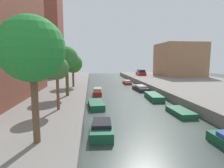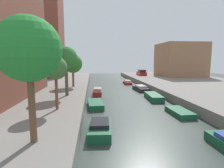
# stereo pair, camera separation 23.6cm
# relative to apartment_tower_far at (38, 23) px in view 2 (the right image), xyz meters

# --- Properties ---
(ground_plane) EXTENTS (84.00, 84.00, 0.00)m
(ground_plane) POSITION_rel_apartment_tower_far_xyz_m (16.00, -17.16, -13.16)
(ground_plane) COLOR #333D38
(quay_left) EXTENTS (20.00, 64.00, 1.00)m
(quay_left) POSITION_rel_apartment_tower_far_xyz_m (1.00, -17.16, -12.66)
(quay_left) COLOR gray
(quay_left) RESTS_ON ground_plane
(quay_right) EXTENTS (20.00, 64.00, 1.00)m
(quay_right) POSITION_rel_apartment_tower_far_xyz_m (31.00, -17.16, -12.66)
(quay_right) COLOR gray
(quay_right) RESTS_ON ground_plane
(apartment_tower_far) EXTENTS (10.00, 8.11, 24.31)m
(apartment_tower_far) POSITION_rel_apartment_tower_far_xyz_m (0.00, 0.00, 0.00)
(apartment_tower_far) COLOR brown
(apartment_tower_far) RESTS_ON quay_left
(low_block_right) EXTENTS (10.00, 10.28, 8.15)m
(low_block_right) POSITION_rel_apartment_tower_far_xyz_m (34.00, 1.05, -8.08)
(low_block_right) COLOR #9E704C
(low_block_right) RESTS_ON quay_right
(street_tree_0) EXTENTS (3.03, 3.03, 5.97)m
(street_tree_0) POSITION_rel_apartment_tower_far_xyz_m (8.93, -34.52, -7.74)
(street_tree_0) COLOR brown
(street_tree_0) RESTS_ON quay_left
(street_tree_1) EXTENTS (1.85, 1.85, 4.27)m
(street_tree_1) POSITION_rel_apartment_tower_far_xyz_m (8.93, -28.61, -8.86)
(street_tree_1) COLOR brown
(street_tree_1) RESTS_ON quay_left
(street_tree_2) EXTENTS (2.51, 2.51, 5.47)m
(street_tree_2) POSITION_rel_apartment_tower_far_xyz_m (8.93, -22.78, -8.01)
(street_tree_2) COLOR #4E4B29
(street_tree_2) RESTS_ON quay_left
(street_tree_3) EXTENTS (2.79, 2.79, 4.84)m
(street_tree_3) POSITION_rel_apartment_tower_far_xyz_m (8.93, -15.76, -8.74)
(street_tree_3) COLOR brown
(street_tree_3) RESTS_ON quay_left
(parked_car) EXTENTS (1.86, 4.08, 1.49)m
(parked_car) POSITION_rel_apartment_tower_far_xyz_m (24.63, 2.95, -11.53)
(parked_car) COLOR maroon
(parked_car) RESTS_ON quay_right
(moored_boat_left_1) EXTENTS (1.66, 3.39, 0.89)m
(moored_boat_left_1) POSITION_rel_apartment_tower_far_xyz_m (12.25, -31.54, -12.77)
(moored_boat_left_1) COLOR #195638
(moored_boat_left_1) RESTS_ON ground_plane
(moored_boat_left_2) EXTENTS (1.74, 3.75, 0.57)m
(moored_boat_left_2) POSITION_rel_apartment_tower_far_xyz_m (12.08, -24.38, -12.87)
(moored_boat_left_2) COLOR #195638
(moored_boat_left_2) RESTS_ON ground_plane
(moored_boat_left_3) EXTENTS (1.46, 3.82, 0.99)m
(moored_boat_left_3) POSITION_rel_apartment_tower_far_xyz_m (12.51, -17.34, -12.74)
(moored_boat_left_3) COLOR maroon
(moored_boat_left_3) RESTS_ON ground_plane
(moored_boat_right_1) EXTENTS (1.57, 3.24, 0.47)m
(moored_boat_right_1) POSITION_rel_apartment_tower_far_xyz_m (19.68, -28.03, -12.92)
(moored_boat_right_1) COLOR #195638
(moored_boat_right_1) RESTS_ON ground_plane
(moored_boat_right_2) EXTENTS (1.76, 4.40, 0.69)m
(moored_boat_right_2) POSITION_rel_apartment_tower_far_xyz_m (19.48, -21.49, -12.81)
(moored_boat_right_2) COLOR #195638
(moored_boat_right_2) RESTS_ON ground_plane
(moored_boat_right_3) EXTENTS (1.74, 4.56, 0.90)m
(moored_boat_right_3) POSITION_rel_apartment_tower_far_xyz_m (19.58, -14.75, -12.77)
(moored_boat_right_3) COLOR #232328
(moored_boat_right_3) RESTS_ON ground_plane
(moored_boat_right_4) EXTENTS (1.32, 3.56, 0.82)m
(moored_boat_right_4) POSITION_rel_apartment_tower_far_xyz_m (19.03, -6.47, -12.82)
(moored_boat_right_4) COLOR maroon
(moored_boat_right_4) RESTS_ON ground_plane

